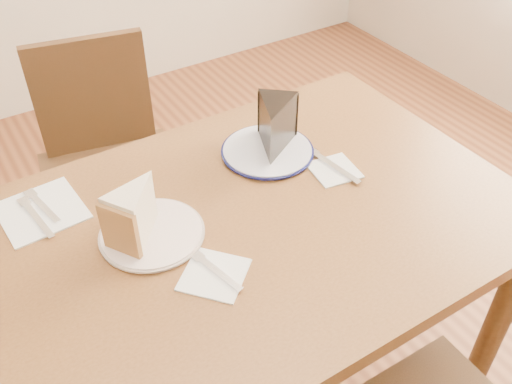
% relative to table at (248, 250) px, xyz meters
% --- Properties ---
extents(table, '(1.20, 0.80, 0.75)m').
position_rel_table_xyz_m(table, '(0.00, 0.00, 0.00)').
color(table, '#4B2C14').
rests_on(table, ground).
extents(chair_far, '(0.49, 0.49, 0.85)m').
position_rel_table_xyz_m(chair_far, '(-0.09, 0.70, -0.18)').
color(chair_far, '#301C0E').
rests_on(chair_far, ground).
extents(plate_cream, '(0.21, 0.21, 0.01)m').
position_rel_table_xyz_m(plate_cream, '(-0.20, 0.06, 0.10)').
color(plate_cream, white).
rests_on(plate_cream, table).
extents(plate_navy, '(0.22, 0.22, 0.01)m').
position_rel_table_xyz_m(plate_navy, '(0.17, 0.18, 0.10)').
color(plate_navy, silver).
rests_on(plate_navy, table).
extents(carrot_cake, '(0.14, 0.13, 0.11)m').
position_rel_table_xyz_m(carrot_cake, '(-0.21, 0.07, 0.16)').
color(carrot_cake, beige).
rests_on(carrot_cake, plate_cream).
extents(chocolate_cake, '(0.16, 0.17, 0.11)m').
position_rel_table_xyz_m(chocolate_cake, '(0.18, 0.17, 0.17)').
color(chocolate_cake, black).
rests_on(chocolate_cake, plate_navy).
extents(napkin_cream, '(0.17, 0.17, 0.00)m').
position_rel_table_xyz_m(napkin_cream, '(-0.14, -0.10, 0.10)').
color(napkin_cream, white).
rests_on(napkin_cream, table).
extents(napkin_navy, '(0.12, 0.12, 0.00)m').
position_rel_table_xyz_m(napkin_navy, '(0.26, 0.03, 0.10)').
color(napkin_navy, white).
rests_on(napkin_navy, table).
extents(napkin_spare, '(0.18, 0.18, 0.00)m').
position_rel_table_xyz_m(napkin_spare, '(-0.37, 0.26, 0.10)').
color(napkin_spare, white).
rests_on(napkin_spare, table).
extents(fork_cream, '(0.05, 0.14, 0.00)m').
position_rel_table_xyz_m(fork_cream, '(-0.13, -0.10, 0.10)').
color(fork_cream, silver).
rests_on(fork_cream, napkin_cream).
extents(knife_navy, '(0.04, 0.17, 0.00)m').
position_rel_table_xyz_m(knife_navy, '(0.27, 0.04, 0.10)').
color(knife_navy, silver).
rests_on(knife_navy, napkin_navy).
extents(fork_spare, '(0.04, 0.14, 0.00)m').
position_rel_table_xyz_m(fork_spare, '(-0.36, 0.27, 0.10)').
color(fork_spare, silver).
rests_on(fork_spare, napkin_spare).
extents(knife_spare, '(0.03, 0.16, 0.00)m').
position_rel_table_xyz_m(knife_spare, '(-0.39, 0.24, 0.10)').
color(knife_spare, silver).
rests_on(knife_spare, napkin_spare).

